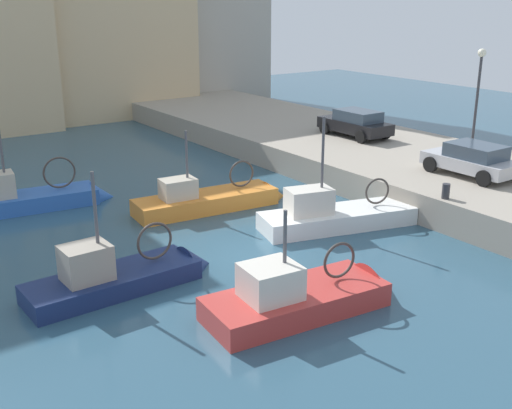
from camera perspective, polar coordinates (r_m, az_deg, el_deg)
water_surface at (r=20.75m, az=-0.90°, el=-4.78°), size 80.00×80.00×0.00m
quay_wall at (r=28.25m, az=18.81°, el=1.86°), size 9.00×56.00×1.20m
fishing_boat_white at (r=23.68m, az=8.00°, el=-1.62°), size 6.81×3.26×4.96m
fishing_boat_blue at (r=26.89m, az=-20.07°, el=-0.12°), size 7.08×2.44×4.28m
fishing_boat_navy at (r=19.02m, az=-11.83°, el=-6.96°), size 5.88×1.96×4.41m
fishing_boat_orange at (r=25.44m, az=-3.88°, el=-0.13°), size 6.71×2.30×4.04m
fishing_boat_red at (r=17.45m, az=4.63°, el=-9.06°), size 5.96×2.55×3.88m
parked_car_black at (r=33.19m, az=9.02°, el=7.31°), size 1.94×4.02×1.39m
parked_car_silver at (r=26.92m, az=19.01°, el=3.89°), size 1.99×3.81×1.33m
mooring_bollard_mid at (r=23.66m, az=16.82°, el=1.16°), size 0.28×0.28×0.55m
quay_streetlamp at (r=29.37m, az=19.51°, el=10.11°), size 0.36×0.36×4.83m
waterfront_building_central at (r=47.60m, az=-13.47°, el=16.21°), size 10.90×8.19×13.47m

